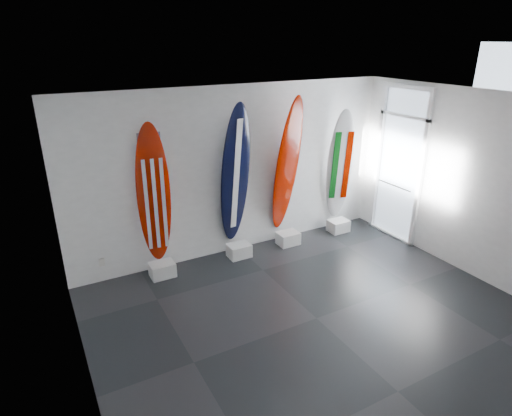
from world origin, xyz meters
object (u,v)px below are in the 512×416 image
surfboard_navy (235,176)px  surfboard_swiss (287,166)px  surfboard_italy (340,166)px  surfboard_usa (154,195)px

surfboard_navy → surfboard_swiss: size_ratio=0.98×
surfboard_navy → surfboard_italy: 2.28m
surfboard_usa → surfboard_navy: bearing=7.3°
surfboard_swiss → surfboard_usa: bearing=165.1°
surfboard_swiss → surfboard_italy: 1.23m
surfboard_swiss → surfboard_italy: size_ratio=1.15×
surfboard_navy → surfboard_italy: (2.27, 0.00, -0.14)m
surfboard_usa → surfboard_swiss: bearing=7.3°
surfboard_swiss → surfboard_navy: bearing=165.1°
surfboard_swiss → surfboard_italy: (1.22, 0.00, -0.16)m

